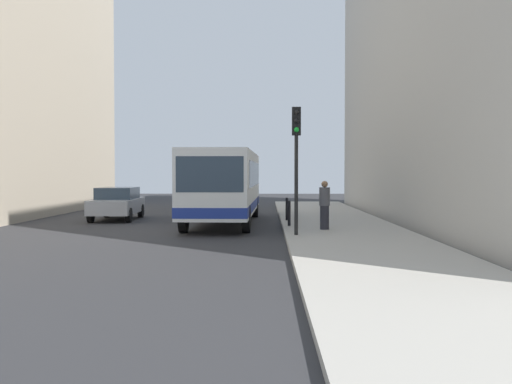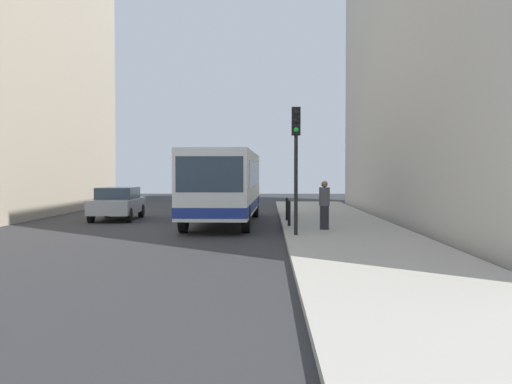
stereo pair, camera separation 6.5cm
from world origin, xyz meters
TOP-DOWN VIEW (x-y plane):
  - ground_plane at (0.00, 0.00)m, footprint 80.00×80.00m
  - sidewalk at (5.40, 0.00)m, footprint 4.40×40.00m
  - building_right at (11.50, 4.00)m, footprint 7.00×32.00m
  - bus at (0.83, 3.44)m, footprint 2.76×11.07m
  - car_beside_bus at (-4.23, 5.35)m, footprint 1.97×4.45m
  - traffic_light at (3.55, -2.75)m, footprint 0.28×0.33m
  - bollard_near at (3.45, 0.61)m, footprint 0.11×0.11m
  - bollard_mid at (3.45, 3.30)m, footprint 0.11×0.11m
  - pedestrian_near_signal at (4.65, -0.81)m, footprint 0.38×0.38m

SIDE VIEW (x-z plane):
  - ground_plane at x=0.00m, z-range 0.00..0.00m
  - sidewalk at x=5.40m, z-range 0.00..0.15m
  - bollard_near at x=3.45m, z-range 0.15..1.10m
  - bollard_mid at x=3.45m, z-range 0.15..1.10m
  - car_beside_bus at x=-4.23m, z-range 0.04..1.52m
  - pedestrian_near_signal at x=4.65m, z-range 0.15..1.86m
  - bus at x=0.83m, z-range 0.23..3.23m
  - traffic_light at x=3.55m, z-range 0.96..5.06m
  - building_right at x=11.50m, z-range 0.00..16.20m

